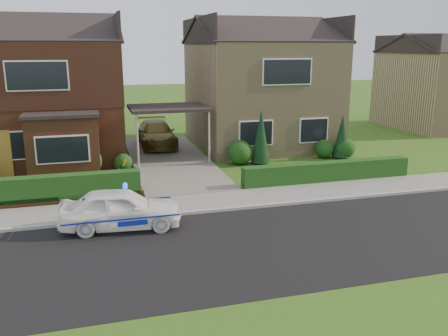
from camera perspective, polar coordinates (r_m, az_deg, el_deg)
name	(u,v)px	position (r m, az deg, el deg)	size (l,w,h in m)	color
ground	(232,248)	(13.87, 0.98, -9.57)	(120.00, 120.00, 0.00)	#264B14
road	(232,248)	(13.87, 0.98, -9.57)	(60.00, 6.00, 0.02)	black
kerb	(207,211)	(16.58, -2.04, -5.23)	(60.00, 0.16, 0.12)	#9E9993
sidewalk	(200,202)	(17.55, -2.85, -4.14)	(60.00, 2.00, 0.10)	slate
driveway	(170,160)	(24.07, -6.52, 0.98)	(3.80, 12.00, 0.12)	#666059
house_left	(46,83)	(26.18, -20.60, 9.57)	(7.50, 9.53, 7.25)	brown
house_right	(259,81)	(27.85, 4.28, 10.37)	(7.50, 8.06, 7.25)	tan
carport_link	(169,109)	(23.56, -6.68, 7.10)	(3.80, 3.00, 2.77)	black
dwarf_wall	(36,202)	(18.40, -21.68, -3.88)	(7.70, 0.25, 0.36)	brown
hedge_left	(37,206)	(18.59, -21.58, -4.26)	(7.50, 0.55, 0.90)	black
hedge_right	(327,183)	(20.66, 12.24, -1.72)	(7.50, 0.55, 0.80)	black
shrub_left_mid	(87,161)	(22.01, -16.17, 0.80)	(1.32, 1.32, 1.32)	black
shrub_left_near	(123,162)	(22.38, -12.03, 0.66)	(0.84, 0.84, 0.84)	black
shrub_right_near	(240,152)	(23.15, 1.93, 1.89)	(1.20, 1.20, 1.20)	black
shrub_right_mid	(324,149)	(25.01, 11.97, 2.25)	(0.96, 0.96, 0.96)	black
shrub_right_far	(345,148)	(25.22, 14.31, 2.35)	(1.08, 1.08, 1.08)	black
conifer_a	(261,138)	(23.14, 4.46, 3.62)	(0.90, 0.90, 2.60)	black
conifer_b	(342,137)	(25.01, 13.99, 3.59)	(0.90, 0.90, 2.20)	black
neighbour_right	(440,91)	(36.87, 24.59, 8.47)	(6.50, 7.00, 5.20)	tan
police_car	(121,209)	(15.38, -12.32, -4.85)	(3.49, 3.93, 1.46)	white
driveway_car	(156,133)	(27.29, -8.14, 4.14)	(1.93, 4.74, 1.38)	brown
potted_plant_a	(7,193)	(19.14, -24.62, -2.72)	(0.45, 0.30, 0.85)	gray
potted_plant_b	(123,168)	(21.41, -12.11, -0.03)	(0.44, 0.36, 0.80)	gray
potted_plant_c	(127,183)	(19.09, -11.62, -1.79)	(0.44, 0.44, 0.79)	gray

